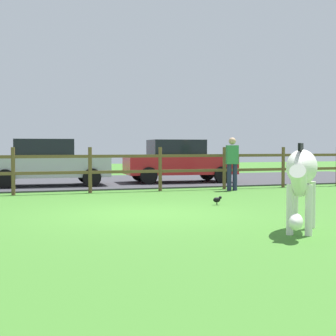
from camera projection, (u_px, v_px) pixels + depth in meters
ground_plane at (143, 213)px, 10.42m from camera, size 60.00×60.00×0.00m
parking_asphalt at (74, 182)px, 19.21m from camera, size 28.00×7.40×0.05m
paddock_fence at (90, 167)px, 15.06m from camera, size 21.77×0.11×1.34m
zebra at (301, 174)px, 8.12m from camera, size 1.37×1.62×1.41m
crow_on_grass at (217, 200)px, 11.94m from camera, size 0.22×0.10×0.20m
parked_car_silver at (47, 162)px, 17.18m from camera, size 4.10×2.08×1.56m
parked_car_red at (179, 161)px, 18.93m from camera, size 4.13×2.15×1.56m
visitor_near_fence at (232, 161)px, 15.84m from camera, size 0.40×0.29×1.64m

